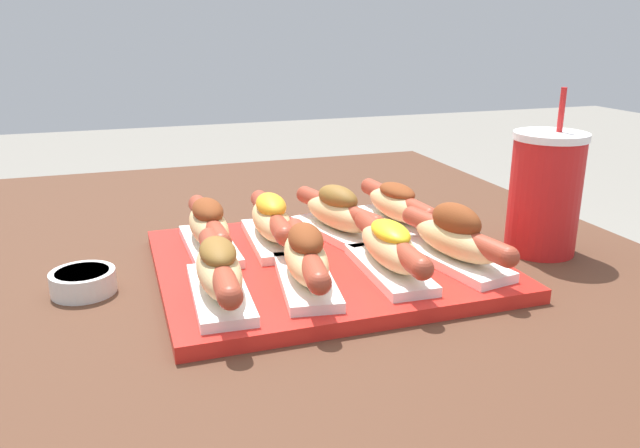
{
  "coord_description": "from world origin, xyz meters",
  "views": [
    {
      "loc": [
        -0.21,
        -0.86,
        1.05
      ],
      "look_at": [
        0.04,
        -0.11,
        0.8
      ],
      "focal_mm": 35.0,
      "sensor_mm": 36.0,
      "label": 1
    }
  ],
  "objects": [
    {
      "name": "serving_tray",
      "position": [
        0.04,
        -0.13,
        0.75
      ],
      "size": [
        0.43,
        0.37,
        0.02
      ],
      "color": "red",
      "rests_on": "patio_table"
    },
    {
      "name": "hot_dog_0",
      "position": [
        -0.12,
        -0.21,
        0.79
      ],
      "size": [
        0.07,
        0.21,
        0.07
      ],
      "color": "white",
      "rests_on": "serving_tray"
    },
    {
      "name": "hot_dog_1",
      "position": [
        -0.01,
        -0.21,
        0.79
      ],
      "size": [
        0.08,
        0.21,
        0.07
      ],
      "color": "white",
      "rests_on": "serving_tray"
    },
    {
      "name": "hot_dog_2",
      "position": [
        0.09,
        -0.2,
        0.79
      ],
      "size": [
        0.07,
        0.21,
        0.07
      ],
      "color": "white",
      "rests_on": "serving_tray"
    },
    {
      "name": "hot_dog_3",
      "position": [
        0.19,
        -0.2,
        0.79
      ],
      "size": [
        0.09,
        0.21,
        0.08
      ],
      "color": "white",
      "rests_on": "serving_tray"
    },
    {
      "name": "hot_dog_4",
      "position": [
        -0.1,
        -0.05,
        0.79
      ],
      "size": [
        0.06,
        0.21,
        0.07
      ],
      "color": "white",
      "rests_on": "serving_tray"
    },
    {
      "name": "hot_dog_5",
      "position": [
        -0.02,
        -0.05,
        0.79
      ],
      "size": [
        0.07,
        0.21,
        0.07
      ],
      "color": "white",
      "rests_on": "serving_tray"
    },
    {
      "name": "hot_dog_6",
      "position": [
        0.08,
        -0.05,
        0.79
      ],
      "size": [
        0.1,
        0.2,
        0.07
      ],
      "color": "white",
      "rests_on": "serving_tray"
    },
    {
      "name": "hot_dog_7",
      "position": [
        0.18,
        -0.03,
        0.79
      ],
      "size": [
        0.07,
        0.21,
        0.07
      ],
      "color": "white",
      "rests_on": "serving_tray"
    },
    {
      "name": "sauce_bowl",
      "position": [
        -0.27,
        -0.1,
        0.75
      ],
      "size": [
        0.08,
        0.08,
        0.03
      ],
      "color": "silver",
      "rests_on": "patio_table"
    },
    {
      "name": "drink_cup",
      "position": [
        0.35,
        -0.16,
        0.83
      ],
      "size": [
        0.1,
        0.1,
        0.23
      ],
      "color": "red",
      "rests_on": "patio_table"
    }
  ]
}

